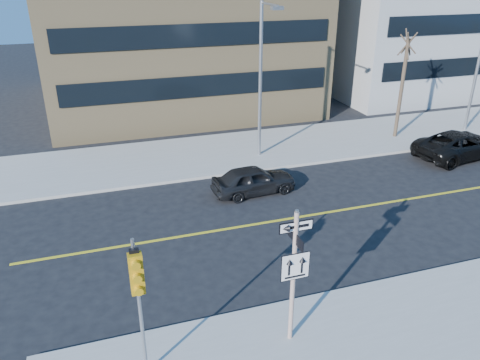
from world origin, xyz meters
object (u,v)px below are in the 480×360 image
object	(u,v)px
streetlight_a	(262,72)
parked_car_c	(459,145)
traffic_signal	(138,284)
parked_car_a	(254,180)
street_tree_west	(408,46)
sign_pole	(294,270)

from	to	relation	value
streetlight_a	parked_car_c	bearing A→B (deg)	-17.21
traffic_signal	parked_car_a	world-z (taller)	traffic_signal
streetlight_a	street_tree_west	distance (m)	9.05
traffic_signal	parked_car_c	xyz separation A→B (m)	(18.43, 10.19, -2.29)
sign_pole	traffic_signal	size ratio (longest dim) A/B	1.02
street_tree_west	traffic_signal	bearing A→B (deg)	-140.61
traffic_signal	parked_car_a	size ratio (longest dim) A/B	1.03
sign_pole	streetlight_a	bearing A→B (deg)	73.23
traffic_signal	parked_car_c	bearing A→B (deg)	28.92
traffic_signal	parked_car_c	distance (m)	21.19
traffic_signal	street_tree_west	bearing A→B (deg)	39.39
parked_car_c	street_tree_west	world-z (taller)	street_tree_west
sign_pole	street_tree_west	world-z (taller)	street_tree_west
sign_pole	parked_car_a	bearing A→B (deg)	76.74
parked_car_a	streetlight_a	xyz separation A→B (m)	(1.81, 3.96, 4.09)
traffic_signal	street_tree_west	distance (m)	22.14
parked_car_c	streetlight_a	size ratio (longest dim) A/B	0.66
sign_pole	parked_car_c	bearing A→B (deg)	34.82
streetlight_a	sign_pole	bearing A→B (deg)	-106.77
sign_pole	parked_car_c	size ratio (longest dim) A/B	0.76
traffic_signal	sign_pole	bearing A→B (deg)	2.11
street_tree_west	parked_car_c	bearing A→B (deg)	-69.20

